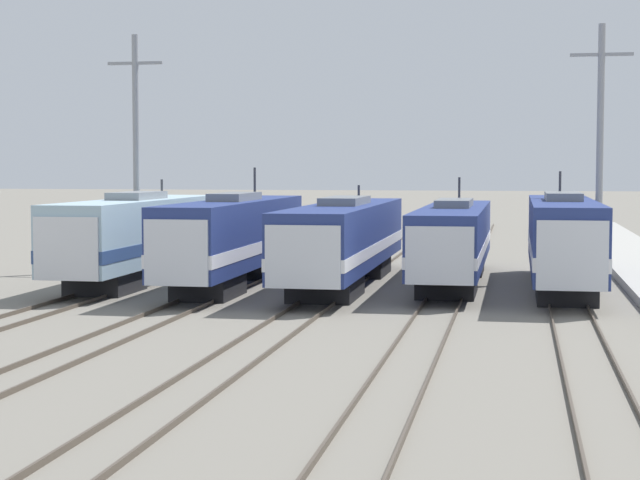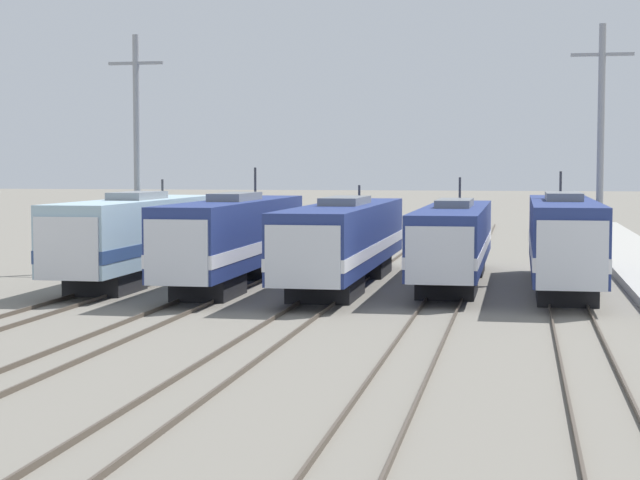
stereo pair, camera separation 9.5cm
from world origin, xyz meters
TOP-DOWN VIEW (x-y plane):
  - ground_plane at (0.00, 0.00)m, footprint 400.00×400.00m
  - rail_pair_far_left at (-9.74, 0.00)m, footprint 1.50×120.00m
  - rail_pair_center_left at (-4.87, 0.00)m, footprint 1.51×120.00m
  - rail_pair_center at (0.00, 0.00)m, footprint 1.51×120.00m
  - rail_pair_center_right at (4.87, 0.00)m, footprint 1.51×120.00m
  - rail_pair_far_right at (9.74, 0.00)m, footprint 1.50×120.00m
  - locomotive_far_left at (-9.74, 6.99)m, footprint 2.99×16.18m
  - locomotive_center_left at (-4.87, 6.57)m, footprint 2.76×17.11m
  - locomotive_center at (0.00, 7.72)m, footprint 3.13×19.57m
  - locomotive_center_right at (4.87, 9.45)m, footprint 2.88×18.77m
  - locomotive_far_right at (9.74, 7.83)m, footprint 2.82×17.49m
  - catenary_tower_left at (-12.05, 13.79)m, footprint 2.99×0.34m
  - catenary_tower_right at (11.67, 13.79)m, footprint 2.99×0.34m

SIDE VIEW (x-z plane):
  - ground_plane at x=0.00m, z-range 0.00..0.00m
  - rail_pair_far_left at x=-9.74m, z-range 0.00..0.15m
  - rail_pair_center_left at x=-4.87m, z-range 0.00..0.15m
  - rail_pair_center at x=0.00m, z-range 0.00..0.15m
  - rail_pair_center_right at x=4.87m, z-range 0.00..0.15m
  - rail_pair_far_right at x=9.74m, z-range 0.00..0.15m
  - locomotive_center_right at x=4.87m, z-range -0.42..4.49m
  - locomotive_center at x=0.00m, z-range -0.16..4.37m
  - locomotive_center_left at x=-4.87m, z-range -0.51..4.90m
  - locomotive_far_left at x=-9.74m, z-range -0.21..4.60m
  - locomotive_far_right at x=9.74m, z-range -0.40..4.83m
  - catenary_tower_left at x=-12.05m, z-range 0.23..12.57m
  - catenary_tower_right at x=11.67m, z-range 0.23..12.57m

